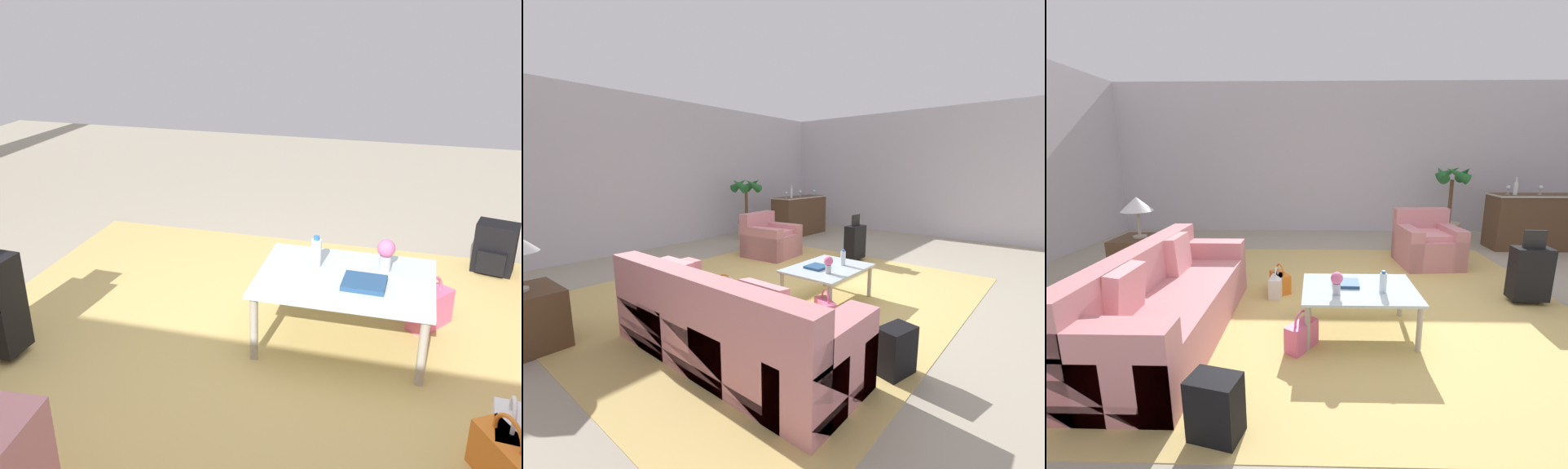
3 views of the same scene
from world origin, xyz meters
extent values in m
plane|color=#A89E89|center=(0.00, 0.00, 0.00)|extent=(12.00, 12.00, 0.00)
cube|color=silver|center=(0.00, 4.06, 1.55)|extent=(10.24, 0.12, 3.10)
cube|color=tan|center=(-0.60, 0.20, 0.00)|extent=(5.20, 4.40, 0.01)
cube|color=#C67F84|center=(-2.10, -0.60, 0.23)|extent=(0.85, 2.34, 0.45)
cube|color=#C67F84|center=(-2.41, -0.60, 0.42)|extent=(0.22, 2.34, 0.83)
cube|color=#C67F84|center=(-2.10, 0.45, 0.32)|extent=(0.85, 0.24, 0.65)
cube|color=#C67F84|center=(-2.10, -1.65, 0.32)|extent=(0.85, 0.24, 0.65)
cube|color=pink|center=(-2.25, -0.07, 0.63)|extent=(0.14, 0.40, 0.41)
cube|color=pink|center=(-2.25, -1.13, 0.63)|extent=(0.17, 0.40, 0.41)
cube|color=#C67F84|center=(0.90, 1.60, 0.22)|extent=(0.92, 0.94, 0.44)
cube|color=#C67F84|center=(0.87, 1.93, 0.41)|extent=(0.86, 0.27, 0.82)
cube|color=#C67F84|center=(1.22, 1.63, 0.30)|extent=(0.27, 0.88, 0.60)
cube|color=#C67F84|center=(0.58, 1.57, 0.30)|extent=(0.27, 0.88, 0.60)
cube|color=pink|center=(0.90, 1.55, 0.48)|extent=(0.66, 0.66, 0.08)
cube|color=silver|center=(-0.40, -0.50, 0.43)|extent=(1.05, 0.78, 0.02)
cylinder|color=#ADA899|center=(-0.88, -0.16, 0.21)|extent=(0.05, 0.05, 0.42)
cylinder|color=#ADA899|center=(0.08, -0.16, 0.21)|extent=(0.05, 0.05, 0.42)
cylinder|color=#ADA899|center=(-0.88, -0.84, 0.21)|extent=(0.05, 0.05, 0.42)
cylinder|color=#ADA899|center=(0.08, -0.84, 0.21)|extent=(0.05, 0.05, 0.42)
cylinder|color=silver|center=(-0.20, -0.60, 0.53)|extent=(0.06, 0.06, 0.18)
cylinder|color=#2D6BBC|center=(-0.20, -0.60, 0.63)|extent=(0.04, 0.04, 0.02)
cube|color=navy|center=(-0.52, -0.42, 0.46)|extent=(0.26, 0.24, 0.03)
cylinder|color=#B2B7BC|center=(-0.62, -0.65, 0.49)|extent=(0.07, 0.07, 0.10)
sphere|color=#DB6693|center=(-0.62, -0.65, 0.59)|extent=(0.11, 0.11, 0.11)
cube|color=#513823|center=(-3.20, 1.00, 0.28)|extent=(0.62, 0.62, 0.55)
cylinder|color=#ADA899|center=(-3.20, 1.00, 0.56)|extent=(0.18, 0.18, 0.02)
cylinder|color=#ADA899|center=(-3.20, 1.00, 0.74)|extent=(0.04, 0.04, 0.34)
cone|color=white|center=(-3.20, 1.00, 1.01)|extent=(0.42, 0.42, 0.19)
cube|color=#513823|center=(3.10, 2.60, 0.49)|extent=(1.58, 0.55, 0.97)
cube|color=#ADA899|center=(3.10, 2.60, 0.96)|extent=(1.62, 0.59, 0.03)
cylinder|color=silver|center=(2.55, 2.59, 0.98)|extent=(0.07, 0.07, 0.01)
cylinder|color=silver|center=(2.55, 2.59, 1.02)|extent=(0.01, 0.01, 0.08)
sphere|color=silver|center=(2.55, 2.59, 1.09)|extent=(0.08, 0.08, 0.08)
cylinder|color=silver|center=(3.10, 2.59, 0.98)|extent=(0.07, 0.07, 0.01)
cylinder|color=silver|center=(3.10, 2.59, 1.02)|extent=(0.01, 0.01, 0.08)
sphere|color=silver|center=(3.10, 2.59, 1.09)|extent=(0.08, 0.08, 0.08)
cylinder|color=silver|center=(2.62, 2.49, 1.08)|extent=(0.07, 0.07, 0.22)
cylinder|color=silver|center=(2.62, 2.49, 1.23)|extent=(0.03, 0.03, 0.08)
cube|color=black|center=(1.60, 0.20, 0.35)|extent=(0.41, 0.24, 0.60)
cube|color=black|center=(1.60, 0.20, 0.75)|extent=(0.24, 0.03, 0.20)
cylinder|color=black|center=(1.46, 0.21, 0.03)|extent=(0.02, 0.05, 0.05)
cylinder|color=black|center=(1.74, 0.19, 0.03)|extent=(0.02, 0.05, 0.05)
cube|color=white|center=(-1.27, 0.34, 0.12)|extent=(0.16, 0.33, 0.24)
torus|color=white|center=(-1.27, 0.34, 0.26)|extent=(0.04, 0.20, 0.20)
cube|color=pink|center=(-0.93, -0.82, 0.12)|extent=(0.30, 0.34, 0.24)
torus|color=pink|center=(-0.93, -0.82, 0.26)|extent=(0.13, 0.17, 0.20)
cube|color=orange|center=(-1.24, 0.47, 0.12)|extent=(0.29, 0.35, 0.24)
torus|color=orange|center=(-1.24, 0.47, 0.26)|extent=(0.12, 0.18, 0.20)
cube|color=black|center=(-1.40, -1.80, 0.20)|extent=(0.34, 0.27, 0.40)
cube|color=black|center=(-1.37, -1.68, 0.12)|extent=(0.22, 0.11, 0.18)
cylinder|color=#BCB299|center=(1.80, 3.20, 0.17)|extent=(0.45, 0.45, 0.34)
cylinder|color=brown|center=(1.80, 3.20, 0.76)|extent=(0.07, 0.07, 0.84)
cone|color=#23662D|center=(2.02, 3.20, 1.30)|extent=(0.20, 0.49, 0.38)
cone|color=#23662D|center=(1.80, 3.42, 1.30)|extent=(0.49, 0.20, 0.38)
cone|color=#23662D|center=(1.58, 3.20, 1.30)|extent=(0.20, 0.49, 0.38)
cone|color=#23662D|center=(1.80, 2.98, 1.30)|extent=(0.49, 0.20, 0.38)
camera|label=1|loc=(-0.74, 2.66, 2.01)|focal=40.00mm
camera|label=2|loc=(-3.96, -2.76, 1.62)|focal=24.00mm
camera|label=3|loc=(-0.82, -3.56, 1.66)|focal=24.00mm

